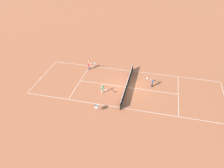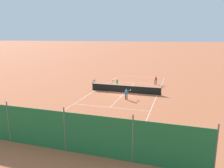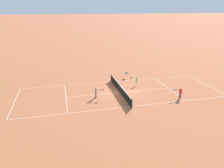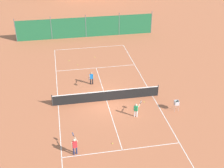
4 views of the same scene
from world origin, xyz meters
name	(u,v)px [view 4 (image 4 of 4)]	position (x,y,z in m)	size (l,w,h in m)	color
ground_plane	(107,101)	(0.00, 0.00, 0.00)	(600.00, 600.00, 0.00)	#B7603D
court_line_markings	(107,100)	(0.00, 0.00, 0.00)	(8.25, 23.85, 0.01)	white
tennis_net	(107,96)	(0.00, 0.00, 0.50)	(9.18, 0.08, 1.06)	#2D2D2D
windscreen_fence_far	(86,27)	(0.00, 15.50, 1.31)	(17.28, 0.08, 2.90)	#1E6038
player_far_service	(75,145)	(-3.19, -6.17, 0.75)	(0.43, 1.10, 1.29)	#23284C
player_far_baseline	(136,109)	(1.90, -2.72, 0.70)	(0.80, 0.84, 1.19)	white
player_near_baseline	(91,78)	(-0.91, 3.03, 0.73)	(0.57, 1.00, 1.25)	black
tennis_ball_near_corner	(69,61)	(-2.64, 8.62, 0.03)	(0.07, 0.07, 0.07)	#CCE033
tennis_ball_service_box	(144,102)	(3.08, -0.85, 0.03)	(0.07, 0.07, 0.07)	#CCE033
tennis_ball_by_net_left	(112,143)	(-0.56, -5.64, 0.03)	(0.07, 0.07, 0.07)	#CCE033
tennis_ball_by_net_right	(95,57)	(0.23, 9.03, 0.03)	(0.07, 0.07, 0.07)	#CCE033
tennis_ball_far_corner	(78,65)	(-1.82, 7.40, 0.03)	(0.07, 0.07, 0.07)	#CCE033
ball_hopper	(176,103)	(5.30, -2.49, 0.65)	(0.36, 0.36, 0.89)	#B7B7BC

